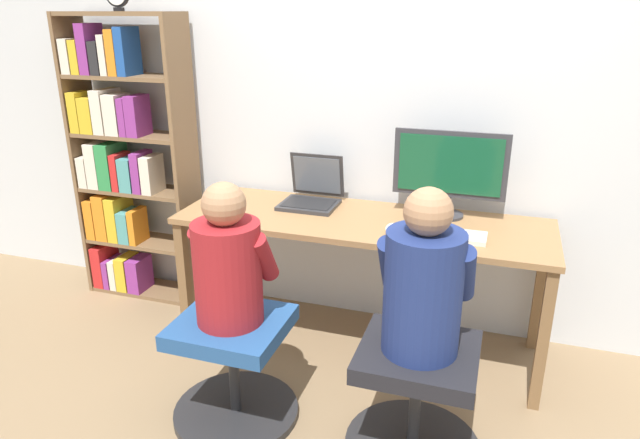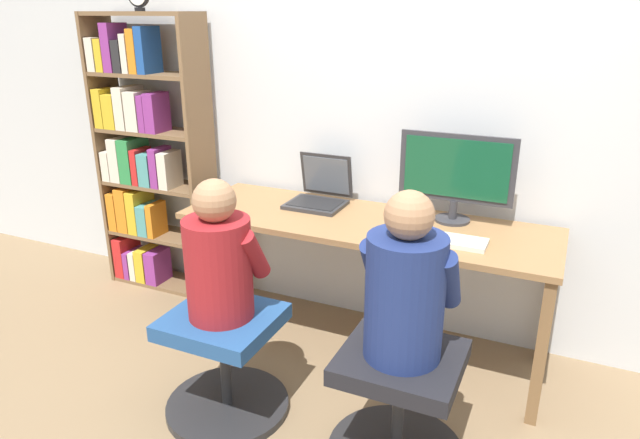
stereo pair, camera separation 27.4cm
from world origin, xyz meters
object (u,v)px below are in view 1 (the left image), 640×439
object	(u,v)px
office_chair_right	(234,366)
bookshelf	(122,163)
laptop	(312,195)
keyboard	(445,234)
office_chair_left	(415,398)
desktop_monitor	(450,170)
person_at_monitor	(424,283)
person_at_laptop	(228,263)

from	to	relation	value
office_chair_right	bookshelf	size ratio (longest dim) A/B	0.33
laptop	bookshelf	world-z (taller)	bookshelf
laptop	office_chair_right	xyz separation A→B (m)	(-0.06, -0.89, -0.53)
keyboard	office_chair_left	xyz separation A→B (m)	(-0.01, -0.61, -0.49)
desktop_monitor	person_at_monitor	world-z (taller)	desktop_monitor
keyboard	laptop	bearing A→B (deg)	160.99
office_chair_right	bookshelf	bearing A→B (deg)	142.10
desktop_monitor	bookshelf	distance (m)	1.95
laptop	keyboard	size ratio (longest dim) A/B	0.79
office_chair_right	person_at_laptop	bearing A→B (deg)	90.00
keyboard	person_at_monitor	xyz separation A→B (m)	(-0.01, -0.60, 0.03)
laptop	keyboard	distance (m)	0.79
keyboard	office_chair_right	bearing A→B (deg)	-141.72
office_chair_left	bookshelf	size ratio (longest dim) A/B	0.33
office_chair_right	office_chair_left	bearing A→B (deg)	2.16
person_at_monitor	office_chair_left	bearing A→B (deg)	-90.00
person_at_laptop	bookshelf	size ratio (longest dim) A/B	0.35
laptop	bookshelf	distance (m)	1.23
office_chair_right	bookshelf	distance (m)	1.60
keyboard	bookshelf	bearing A→B (deg)	172.07
office_chair_left	office_chair_right	distance (m)	0.80
office_chair_left	person_at_monitor	distance (m)	0.52
laptop	bookshelf	xyz separation A→B (m)	(-1.23, 0.02, 0.08)
keyboard	person_at_laptop	world-z (taller)	person_at_laptop
laptop	office_chair_left	world-z (taller)	laptop
person_at_monitor	person_at_laptop	distance (m)	0.80
office_chair_left	bookshelf	bearing A→B (deg)	155.87
keyboard	bookshelf	size ratio (longest dim) A/B	0.22
office_chair_right	person_at_laptop	size ratio (longest dim) A/B	0.92
keyboard	person_at_monitor	size ratio (longest dim) A/B	0.58
office_chair_right	person_at_laptop	distance (m)	0.50
desktop_monitor	office_chair_left	size ratio (longest dim) A/B	1.01
office_chair_left	bookshelf	distance (m)	2.24
office_chair_left	laptop	bearing A→B (deg)	130.58
keyboard	bookshelf	xyz separation A→B (m)	(-1.97, 0.28, 0.12)
office_chair_right	person_at_monitor	distance (m)	0.95
laptop	person_at_laptop	xyz separation A→B (m)	(-0.06, -0.89, -0.03)
desktop_monitor	keyboard	size ratio (longest dim) A/B	1.48
office_chair_left	person_at_monitor	size ratio (longest dim) A/B	0.86
laptop	person_at_laptop	world-z (taller)	person_at_laptop
person_at_laptop	office_chair_right	bearing A→B (deg)	-90.00
desktop_monitor	person_at_laptop	bearing A→B (deg)	-130.22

